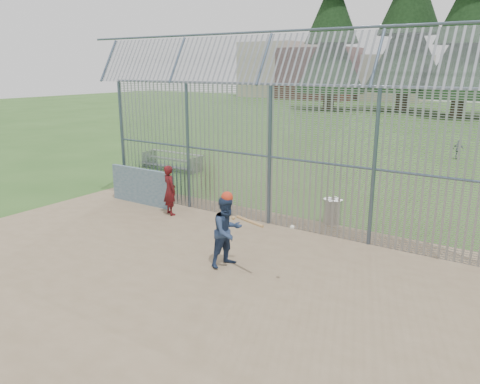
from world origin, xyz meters
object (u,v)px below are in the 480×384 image
Objects in this scene: batter at (227,231)px; bleacher at (172,160)px; dugout_wall at (140,186)px; trash_can at (332,211)px; onlooker at (170,190)px.

batter is 0.55× the size of bleacher.
dugout_wall is 3.05× the size of trash_can.
batter is at bearing -25.27° from dugout_wall.
onlooker is 1.89× the size of trash_can.
trash_can is at bearing -18.83° from bleacher.
bleacher is at bearing 161.17° from trash_can.
dugout_wall reaches higher than trash_can.
batter is (5.34, -2.52, 0.22)m from dugout_wall.
bleacher is at bearing -24.78° from onlooker.
trash_can is (0.80, 4.16, -0.46)m from batter.
onlooker is 0.52× the size of bleacher.
bleacher is at bearing 64.35° from batter.
onlooker is at bearing -48.52° from bleacher.
batter is at bearing -100.95° from trash_can.
trash_can is 9.49m from bleacher.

